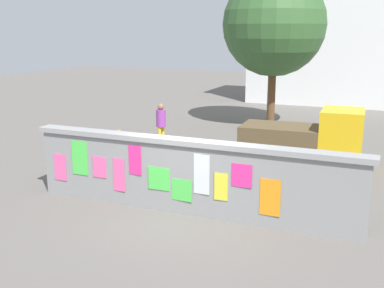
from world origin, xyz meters
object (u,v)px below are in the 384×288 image
at_px(person_walking, 119,153).
at_px(bicycle_far, 206,172).
at_px(bicycle_near, 278,193).
at_px(person_bystander, 161,121).
at_px(auto_rickshaw_truck, 307,139).
at_px(motorcycle, 142,148).
at_px(tree_roadside, 274,25).

bearing_deg(person_walking, bicycle_far, 31.48).
relative_size(bicycle_near, bicycle_far, 0.99).
bearing_deg(bicycle_far, person_bystander, 132.85).
bearing_deg(auto_rickshaw_truck, bicycle_far, -128.33).
height_order(auto_rickshaw_truck, person_walking, auto_rickshaw_truck).
bearing_deg(person_bystander, person_walking, -77.55).
relative_size(auto_rickshaw_truck, person_bystander, 2.26).
distance_m(motorcycle, tree_roadside, 8.68).
height_order(bicycle_far, person_walking, person_walking).
distance_m(auto_rickshaw_truck, person_bystander, 5.18).
xyz_separation_m(motorcycle, person_bystander, (-0.19, 1.79, 0.52)).
height_order(bicycle_near, bicycle_far, same).
bearing_deg(tree_roadside, motorcycle, -108.26).
height_order(bicycle_near, person_bystander, person_bystander).
relative_size(person_bystander, tree_roadside, 0.25).
xyz_separation_m(bicycle_near, tree_roadside, (-2.50, 9.66, 4.00)).
distance_m(bicycle_near, person_bystander, 6.58).
xyz_separation_m(motorcycle, bicycle_far, (2.75, -1.39, -0.10)).
relative_size(bicycle_far, tree_roadside, 0.26).
xyz_separation_m(motorcycle, bicycle_near, (4.93, -2.30, -0.10)).
xyz_separation_m(bicycle_far, tree_roadside, (-0.32, 8.75, 4.00)).
xyz_separation_m(auto_rickshaw_truck, person_walking, (-4.19, -4.01, 0.09)).
distance_m(auto_rickshaw_truck, tree_roadside, 7.33).
bearing_deg(bicycle_far, motorcycle, 153.29).
xyz_separation_m(person_bystander, tree_roadside, (2.62, 5.57, 3.37)).
distance_m(bicycle_near, bicycle_far, 2.36).
xyz_separation_m(auto_rickshaw_truck, tree_roadside, (-2.54, 5.94, 3.46)).
height_order(motorcycle, bicycle_near, bicycle_near).
bearing_deg(person_bystander, bicycle_far, -47.15).
distance_m(person_bystander, tree_roadside, 7.02).
xyz_separation_m(bicycle_near, person_bystander, (-5.12, 4.09, 0.62)).
height_order(motorcycle, person_walking, person_walking).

